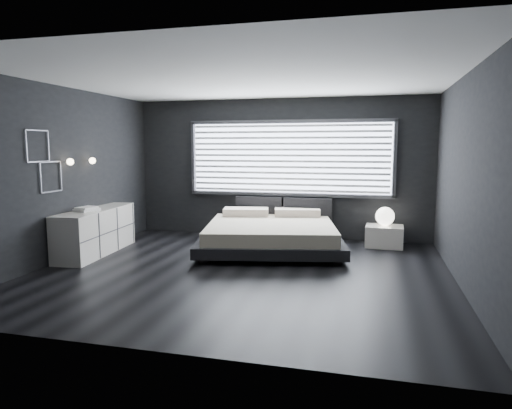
# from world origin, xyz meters

# --- Properties ---
(room) EXTENTS (6.04, 6.00, 2.80)m
(room) POSITION_xyz_m (0.00, 0.00, 1.40)
(room) COLOR black
(room) RESTS_ON ground
(window) EXTENTS (4.14, 0.09, 1.52)m
(window) POSITION_xyz_m (0.20, 2.70, 1.61)
(window) COLOR white
(window) RESTS_ON ground
(headboard) EXTENTS (1.96, 0.16, 0.52)m
(headboard) POSITION_xyz_m (0.11, 2.64, 0.57)
(headboard) COLOR black
(headboard) RESTS_ON ground
(sconce_near) EXTENTS (0.18, 0.11, 0.11)m
(sconce_near) POSITION_xyz_m (-2.88, 0.05, 1.60)
(sconce_near) COLOR silver
(sconce_near) RESTS_ON ground
(sconce_far) EXTENTS (0.18, 0.11, 0.11)m
(sconce_far) POSITION_xyz_m (-2.88, 0.65, 1.60)
(sconce_far) COLOR silver
(sconce_far) RESTS_ON ground
(wall_art_upper) EXTENTS (0.01, 0.48, 0.48)m
(wall_art_upper) POSITION_xyz_m (-2.98, -0.55, 1.85)
(wall_art_upper) COLOR #47474C
(wall_art_upper) RESTS_ON ground
(wall_art_lower) EXTENTS (0.01, 0.48, 0.48)m
(wall_art_lower) POSITION_xyz_m (-2.98, -0.30, 1.38)
(wall_art_lower) COLOR #47474C
(wall_art_lower) RESTS_ON ground
(bed) EXTENTS (2.88, 2.80, 0.64)m
(bed) POSITION_xyz_m (0.10, 1.54, 0.30)
(bed) COLOR black
(bed) RESTS_ON ground
(nightstand) EXTENTS (0.69, 0.58, 0.39)m
(nightstand) POSITION_xyz_m (2.08, 2.31, 0.20)
(nightstand) COLOR silver
(nightstand) RESTS_ON ground
(orb_lamp) EXTENTS (0.34, 0.34, 0.34)m
(orb_lamp) POSITION_xyz_m (2.08, 2.35, 0.56)
(orb_lamp) COLOR white
(orb_lamp) RESTS_ON nightstand
(dresser) EXTENTS (0.71, 1.97, 0.77)m
(dresser) POSITION_xyz_m (-2.78, 0.51, 0.39)
(dresser) COLOR silver
(dresser) RESTS_ON ground
(book_stack) EXTENTS (0.35, 0.42, 0.07)m
(book_stack) POSITION_xyz_m (-2.77, 0.26, 0.81)
(book_stack) COLOR silver
(book_stack) RESTS_ON dresser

